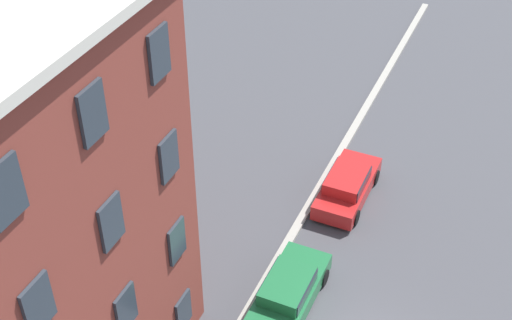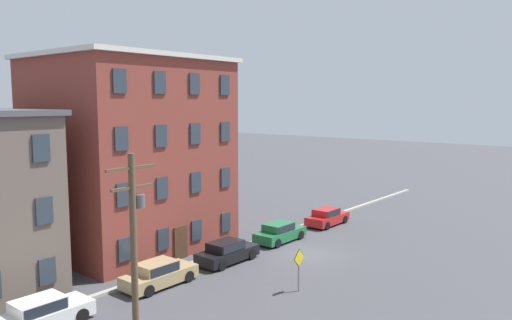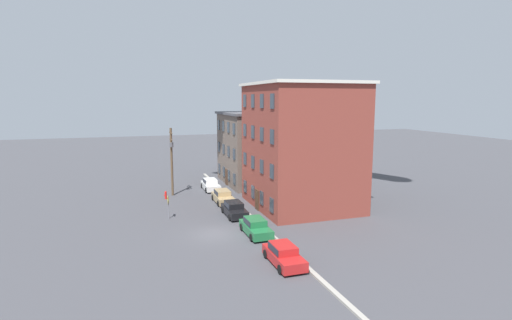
# 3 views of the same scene
# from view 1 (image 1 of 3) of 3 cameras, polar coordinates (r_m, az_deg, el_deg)

# --- Properties ---
(kerb_strip) EXTENTS (56.00, 0.36, 0.16)m
(kerb_strip) POSITION_cam_1_polar(r_m,az_deg,el_deg) (26.48, -0.90, -12.45)
(kerb_strip) COLOR #9E998E
(kerb_strip) RESTS_ON ground_plane
(car_green) EXTENTS (4.40, 1.92, 1.43)m
(car_green) POSITION_cam_1_polar(r_m,az_deg,el_deg) (26.42, 2.61, -10.41)
(car_green) COLOR #1E6638
(car_green) RESTS_ON ground_plane
(car_red) EXTENTS (4.40, 1.92, 1.43)m
(car_red) POSITION_cam_1_polar(r_m,az_deg,el_deg) (30.97, 7.30, -1.99)
(car_red) COLOR #B21E1E
(car_red) RESTS_ON ground_plane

